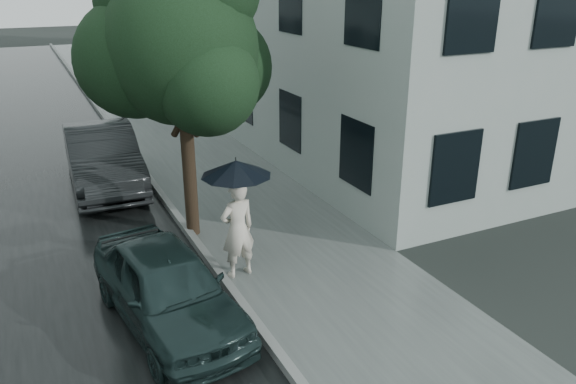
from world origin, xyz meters
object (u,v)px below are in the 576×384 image
pedestrian (238,229)px  car_far (103,157)px  car_near (167,287)px  lamp_post (111,50)px  street_tree (179,44)px

pedestrian → car_far: 6.11m
pedestrian → car_near: (-1.56, -0.97, -0.27)m
lamp_post → pedestrian: bearing=-75.1°
lamp_post → street_tree: bearing=-76.3°
lamp_post → car_far: 4.57m
pedestrian → lamp_post: lamp_post is taller
car_near → car_far: size_ratio=0.80×
pedestrian → car_far: size_ratio=0.39×
pedestrian → car_near: 1.86m
lamp_post → car_near: 11.04m
pedestrian → car_far: (-1.49, 5.92, -0.14)m
lamp_post → car_far: bearing=-93.3°
street_tree → lamp_post: street_tree is taller
lamp_post → car_near: lamp_post is taller
pedestrian → car_near: size_ratio=0.48×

